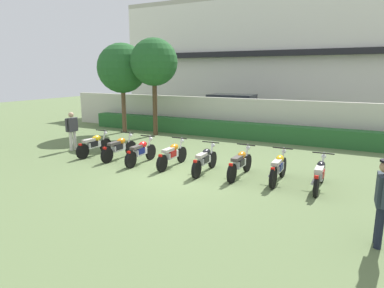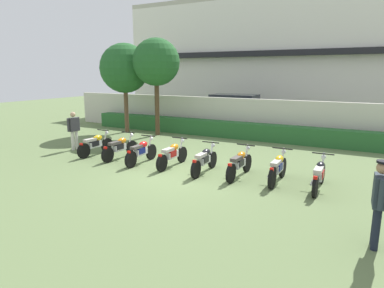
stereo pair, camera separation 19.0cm
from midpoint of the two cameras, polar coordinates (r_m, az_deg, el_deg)
name	(u,v)px [view 2 (the right image)]	position (r m, az deg, el deg)	size (l,w,h in m)	color
ground	(178,174)	(10.79, -1.82, -5.17)	(60.00, 60.00, 0.00)	#607547
building	(295,59)	(25.79, 17.20, 13.62)	(23.93, 6.50, 8.27)	white
compound_wall	(253,118)	(17.20, 10.55, 4.36)	(22.73, 0.30, 1.91)	beige
hedge_row	(248,131)	(16.62, 9.73, 2.17)	(18.19, 0.70, 0.79)	#28602D
parked_car	(237,110)	(20.68, 7.80, 5.67)	(4.54, 2.16, 1.89)	black
tree_near_inspector	(125,68)	(18.54, -11.03, 12.43)	(2.60, 2.60, 4.70)	brown
tree_far_side	(156,63)	(17.36, -5.76, 13.55)	(2.36, 2.36, 4.88)	#4C3823
motorcycle_in_row_0	(95,144)	(13.66, -15.65, -0.03)	(0.60, 1.81, 0.95)	black
motorcycle_in_row_1	(120,147)	(12.89, -11.70, -0.54)	(0.60, 1.91, 0.94)	black
motorcycle_in_row_2	(141,151)	(12.07, -8.15, -1.25)	(0.60, 1.83, 0.95)	black
motorcycle_in_row_3	(172,154)	(11.56, -2.89, -1.75)	(0.60, 1.91, 0.94)	black
motorcycle_in_row_4	(204,160)	(10.84, 2.62, -2.68)	(0.60, 1.87, 0.94)	black
motorcycle_in_row_5	(239,163)	(10.52, 8.54, -3.25)	(0.60, 1.90, 0.95)	black
motorcycle_in_row_6	(278,168)	(10.21, 14.82, -3.94)	(0.60, 1.82, 0.97)	black
motorcycle_in_row_7	(319,175)	(9.97, 21.23, -4.85)	(0.60, 1.90, 0.94)	black
inspector_person	(74,128)	(14.83, -19.02, 2.63)	(0.22, 0.65, 1.59)	silver
officer_0	(379,197)	(7.07, 29.81, -7.83)	(0.24, 0.66, 1.66)	black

